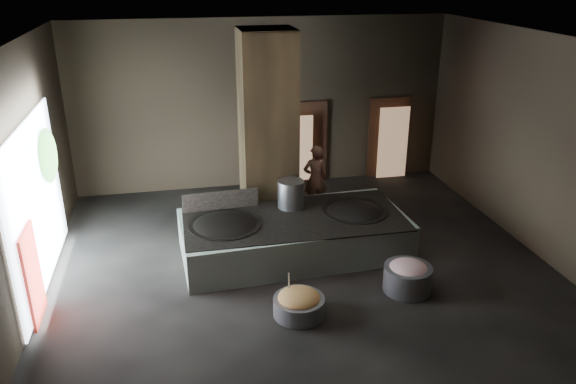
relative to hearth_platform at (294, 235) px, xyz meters
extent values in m
cube|color=black|center=(0.04, -0.34, -0.46)|extent=(10.00, 9.00, 0.10)
cube|color=black|center=(0.04, -0.34, 4.14)|extent=(10.00, 9.00, 0.10)
cube|color=black|center=(0.04, 4.21, 1.84)|extent=(10.00, 0.10, 4.50)
cube|color=black|center=(0.04, -4.89, 1.84)|extent=(10.00, 0.10, 4.50)
cube|color=black|center=(-5.01, -0.34, 1.84)|extent=(0.10, 9.00, 4.50)
cube|color=black|center=(5.09, -0.34, 1.84)|extent=(0.10, 9.00, 4.50)
cube|color=black|center=(-0.26, 1.56, 1.84)|extent=(1.20, 1.20, 4.50)
cube|color=silver|center=(0.00, 0.00, 0.00)|extent=(4.79, 2.48, 0.81)
cube|color=black|center=(0.00, 0.00, 0.41)|extent=(4.57, 2.19, 0.03)
ellipsoid|color=black|center=(-1.45, -0.05, 0.34)|extent=(1.47, 1.47, 0.41)
cylinder|color=black|center=(-1.45, -0.05, 0.41)|extent=(1.50, 1.50, 0.05)
ellipsoid|color=black|center=(1.35, 0.05, 0.34)|extent=(1.37, 1.37, 0.39)
cylinder|color=black|center=(1.35, 0.05, 0.41)|extent=(1.40, 1.40, 0.05)
cylinder|color=#A4A7AB|center=(0.05, 0.55, 0.72)|extent=(0.57, 0.57, 0.61)
cube|color=black|center=(-1.45, 0.75, 0.62)|extent=(1.63, 0.15, 0.41)
imported|color=brown|center=(0.98, 2.04, 0.45)|extent=(0.64, 0.44, 1.70)
cylinder|color=gray|center=(-0.40, -2.25, -0.24)|extent=(1.09, 1.09, 0.33)
ellipsoid|color=#A6A751|center=(-0.40, -2.25, -0.06)|extent=(0.75, 0.75, 0.23)
cylinder|color=#A4A7AB|center=(-0.55, -2.10, 0.14)|extent=(0.10, 0.36, 0.65)
cylinder|color=gray|center=(1.78, -1.88, -0.16)|extent=(0.96, 0.96, 0.50)
ellipsoid|color=#D7818A|center=(1.78, -1.88, 0.04)|extent=(0.75, 0.75, 0.29)
cube|color=black|center=(1.24, 4.11, 0.69)|extent=(1.18, 0.08, 2.38)
cube|color=#8C6647|center=(0.98, 3.87, 0.64)|extent=(0.77, 0.04, 1.83)
cube|color=black|center=(3.64, 4.11, 0.69)|extent=(1.18, 0.08, 2.38)
cube|color=#8C6647|center=(3.70, 3.85, 0.64)|extent=(0.86, 0.04, 2.04)
cube|color=white|center=(-4.91, -0.14, 1.19)|extent=(0.04, 4.20, 3.10)
cube|color=maroon|center=(-4.84, -1.44, 0.44)|extent=(0.05, 0.90, 1.70)
ellipsoid|color=#194714|center=(-4.81, 0.96, 1.79)|extent=(0.28, 1.10, 1.10)
camera|label=1|loc=(-2.28, -10.39, 5.36)|focal=35.00mm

